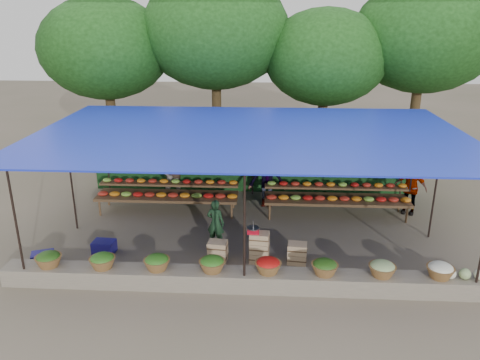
# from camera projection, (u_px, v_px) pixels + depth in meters

# --- Properties ---
(ground) EXTENTS (60.00, 60.00, 0.00)m
(ground) POSITION_uv_depth(u_px,v_px,m) (249.00, 232.00, 12.77)
(ground) COLOR brown
(ground) RESTS_ON ground
(stone_curb) EXTENTS (10.60, 0.55, 0.40)m
(stone_curb) POSITION_uv_depth(u_px,v_px,m) (245.00, 280.00, 10.11)
(stone_curb) COLOR #696054
(stone_curb) RESTS_ON ground
(stall_canopy) EXTENTS (10.80, 6.60, 2.82)m
(stall_canopy) POSITION_uv_depth(u_px,v_px,m) (250.00, 136.00, 11.92)
(stall_canopy) COLOR black
(stall_canopy) RESTS_ON ground
(produce_baskets) EXTENTS (8.98, 0.58, 0.34)m
(produce_baskets) POSITION_uv_depth(u_px,v_px,m) (240.00, 265.00, 10.00)
(produce_baskets) COLOR brown
(produce_baskets) RESTS_ON stone_curb
(netting_backdrop) EXTENTS (10.60, 0.06, 2.50)m
(netting_backdrop) POSITION_uv_depth(u_px,v_px,m) (253.00, 156.00, 15.31)
(netting_backdrop) COLOR #194719
(netting_backdrop) RESTS_ON ground
(tree_row) EXTENTS (16.51, 5.50, 7.12)m
(tree_row) POSITION_uv_depth(u_px,v_px,m) (270.00, 41.00, 16.90)
(tree_row) COLOR #322412
(tree_row) RESTS_ON ground
(fruit_table_left) EXTENTS (4.21, 0.95, 0.93)m
(fruit_table_left) POSITION_uv_depth(u_px,v_px,m) (168.00, 192.00, 13.97)
(fruit_table_left) COLOR #462A1C
(fruit_table_left) RESTS_ON ground
(fruit_table_right) EXTENTS (4.21, 0.95, 0.93)m
(fruit_table_right) POSITION_uv_depth(u_px,v_px,m) (337.00, 196.00, 13.70)
(fruit_table_right) COLOR #462A1C
(fruit_table_right) RESTS_ON ground
(crate_counter) EXTENTS (2.38, 0.39, 0.77)m
(crate_counter) POSITION_uv_depth(u_px,v_px,m) (258.00, 250.00, 11.15)
(crate_counter) COLOR tan
(crate_counter) RESTS_ON ground
(weighing_scale) EXTENTS (0.29, 0.29, 0.31)m
(weighing_scale) POSITION_uv_depth(u_px,v_px,m) (253.00, 230.00, 10.98)
(weighing_scale) COLOR red
(weighing_scale) RESTS_ON crate_counter
(vendor_seated) EXTENTS (0.53, 0.42, 1.26)m
(vendor_seated) POSITION_uv_depth(u_px,v_px,m) (216.00, 223.00, 11.84)
(vendor_seated) COLOR #193820
(vendor_seated) RESTS_ON ground
(customer_left) EXTENTS (1.01, 0.85, 1.87)m
(customer_left) POSITION_uv_depth(u_px,v_px,m) (175.00, 173.00, 14.65)
(customer_left) COLOR slate
(customer_left) RESTS_ON ground
(customer_mid) EXTENTS (1.14, 0.66, 1.75)m
(customer_mid) POSITION_uv_depth(u_px,v_px,m) (267.00, 179.00, 14.26)
(customer_mid) COLOR slate
(customer_mid) RESTS_ON ground
(customer_right) EXTENTS (1.01, 0.75, 1.60)m
(customer_right) POSITION_uv_depth(u_px,v_px,m) (410.00, 188.00, 13.77)
(customer_right) COLOR slate
(customer_right) RESTS_ON ground
(blue_crate_front) EXTENTS (0.60, 0.52, 0.30)m
(blue_crate_front) POSITION_uv_depth(u_px,v_px,m) (43.00, 258.00, 11.10)
(blue_crate_front) COLOR navy
(blue_crate_front) RESTS_ON ground
(blue_crate_back) EXTENTS (0.56, 0.42, 0.32)m
(blue_crate_back) POSITION_uv_depth(u_px,v_px,m) (104.00, 247.00, 11.63)
(blue_crate_back) COLOR navy
(blue_crate_back) RESTS_ON ground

